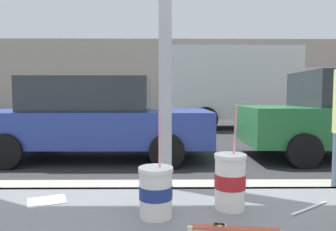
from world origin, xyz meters
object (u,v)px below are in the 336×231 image
(soda_cup_left, at_px, (155,191))
(box_truck, at_px, (243,86))
(soda_cup_right, at_px, (230,180))
(parked_car_blue, at_px, (95,118))

(soda_cup_left, relative_size, box_truck, 0.04)
(soda_cup_left, height_order, soda_cup_right, soda_cup_right)
(soda_cup_left, height_order, box_truck, box_truck)
(soda_cup_right, distance_m, box_truck, 11.56)
(soda_cup_right, height_order, parked_car_blue, parked_car_blue)
(parked_car_blue, bearing_deg, soda_cup_left, -75.19)
(soda_cup_left, relative_size, soda_cup_right, 0.92)
(soda_cup_right, xyz_separation_m, parked_car_blue, (-1.66, 5.33, -0.20))
(parked_car_blue, height_order, box_truck, box_truck)
(soda_cup_right, xyz_separation_m, box_truck, (2.94, 11.16, 0.65))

